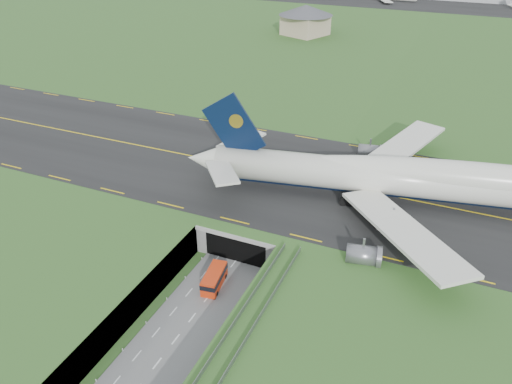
% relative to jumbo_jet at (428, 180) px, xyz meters
% --- Properties ---
extents(ground, '(900.00, 900.00, 0.00)m').
position_rel_jumbo_jet_xyz_m(ground, '(-29.63, -32.05, -11.61)').
color(ground, '#355E25').
rests_on(ground, ground).
extents(airfield_deck, '(800.00, 800.00, 6.00)m').
position_rel_jumbo_jet_xyz_m(airfield_deck, '(-29.63, -32.05, -8.61)').
color(airfield_deck, gray).
rests_on(airfield_deck, ground).
extents(trench_road, '(12.00, 75.00, 0.20)m').
position_rel_jumbo_jet_xyz_m(trench_road, '(-29.63, -39.55, -11.51)').
color(trench_road, slate).
rests_on(trench_road, ground).
extents(taxiway, '(800.00, 44.00, 0.18)m').
position_rel_jumbo_jet_xyz_m(taxiway, '(-29.63, 0.95, -5.52)').
color(taxiway, black).
rests_on(taxiway, airfield_deck).
extents(tunnel_portal, '(17.00, 22.30, 6.00)m').
position_rel_jumbo_jet_xyz_m(tunnel_portal, '(-29.63, -15.33, -8.27)').
color(tunnel_portal, gray).
rests_on(tunnel_portal, ground).
extents(guideway, '(3.00, 53.00, 7.05)m').
position_rel_jumbo_jet_xyz_m(guideway, '(-18.63, -51.16, -6.29)').
color(guideway, '#A8A8A3').
rests_on(guideway, ground).
extents(jumbo_jet, '(98.21, 61.79, 20.81)m').
position_rel_jumbo_jet_xyz_m(jumbo_jet, '(0.00, 0.00, 0.00)').
color(jumbo_jet, silver).
rests_on(jumbo_jet, ground).
extents(shuttle_tram, '(3.72, 7.42, 2.91)m').
position_rel_jumbo_jet_xyz_m(shuttle_tram, '(-30.05, -31.62, -10.00)').
color(shuttle_tram, red).
rests_on(shuttle_tram, ground).
extents(service_building, '(31.28, 31.28, 13.18)m').
position_rel_jumbo_jet_xyz_m(service_building, '(-69.70, 132.77, 2.20)').
color(service_building, tan).
rests_on(service_building, ground).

